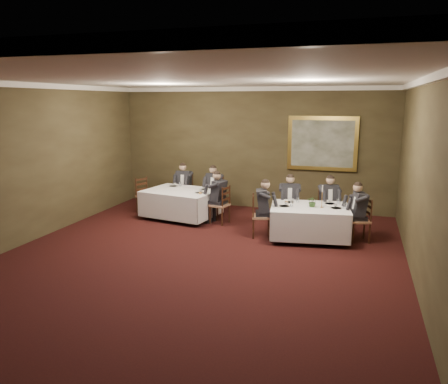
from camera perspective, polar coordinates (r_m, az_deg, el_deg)
The scene contains 28 objects.
ground at distance 8.52m, azimuth -4.38°, elevation -9.61°, with size 10.00×10.00×0.00m, color black.
ceiling at distance 7.94m, azimuth -4.78°, elevation 14.61°, with size 8.00×10.00×0.10m, color silver.
back_wall at distance 12.78m, azimuth 3.85°, elevation 5.69°, with size 8.00×0.10×3.50m, color #342C1A.
left_wall at distance 10.23m, azimuth -25.88°, elevation 3.00°, with size 0.10×10.00×3.50m, color #342C1A.
right_wall at distance 7.55m, azimuth 24.88°, elevation 0.35°, with size 0.10×10.00×3.50m, color #342C1A.
crown_molding at distance 7.94m, azimuth -4.78°, elevation 14.18°, with size 8.00×10.00×0.12m.
table_main at distance 10.15m, azimuth 11.09°, elevation -3.60°, with size 1.92×1.57×0.67m.
table_second at distance 11.80m, azimuth -5.61°, elevation -1.26°, with size 2.08×1.72×0.67m.
chair_main_backleft at distance 11.05m, azimuth 8.49°, elevation -3.12°, with size 0.51×0.49×1.00m.
diner_main_backleft at distance 10.99m, azimuth 8.53°, elevation -1.98°, with size 0.48×0.54×1.35m.
chair_main_backright at distance 11.08m, azimuth 13.36°, elevation -3.27°, with size 0.56×0.54×1.00m.
diner_main_backright at distance 11.02m, azimuth 13.43°, elevation -2.14°, with size 0.54×0.59×1.35m.
chair_main_endleft at distance 10.21m, azimuth 4.81°, elevation -4.28°, with size 0.51×0.53×1.00m.
diner_main_endleft at distance 10.15m, azimuth 4.90°, elevation -3.04°, with size 0.56×0.50×1.35m.
chair_main_endright at distance 10.29m, azimuth 17.26°, elevation -4.65°, with size 0.53×0.54×1.00m.
diner_main_endright at distance 10.23m, azimuth 17.27°, elevation -3.43°, with size 0.58×0.52×1.35m.
chair_sec_backleft at distance 12.89m, azimuth -5.17°, elevation -0.89°, with size 0.45×0.43×1.00m.
diner_sec_backleft at distance 12.83m, azimuth -5.21°, elevation 0.10°, with size 0.43×0.49×1.35m.
chair_sec_backright at distance 12.39m, azimuth -1.24°, elevation -1.36°, with size 0.48×0.46×1.00m.
diner_sec_backright at distance 12.33m, azimuth -1.27°, elevation -0.34°, with size 0.45×0.52×1.35m.
chair_sec_endright at distance 11.26m, azimuth -0.52°, elevation -2.71°, with size 0.50×0.52×1.00m.
diner_sec_endright at distance 11.21m, azimuth -0.57°, elevation -1.57°, with size 0.55×0.49×1.35m.
chair_sec_endleft at distance 12.51m, azimuth -10.15°, elevation -1.42°, with size 0.56×0.57×1.00m.
centerpiece at distance 10.02m, azimuth 11.52°, elevation -1.15°, with size 0.25×0.21×0.27m, color #2D5926.
candlestick at distance 9.98m, azimuth 12.68°, elevation -0.92°, with size 0.08×0.08×0.53m.
place_setting_table_main at distance 10.43m, azimuth 8.83°, elevation -1.13°, with size 0.33×0.31×0.14m.
place_setting_table_second at distance 12.32m, azimuth -6.35°, elevation 0.93°, with size 0.33×0.31×0.14m.
painting at distance 12.39m, azimuth 12.72°, elevation 6.20°, with size 1.89×0.09×1.49m.
Camera 1 is at (2.98, -7.35, 3.11)m, focal length 35.00 mm.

